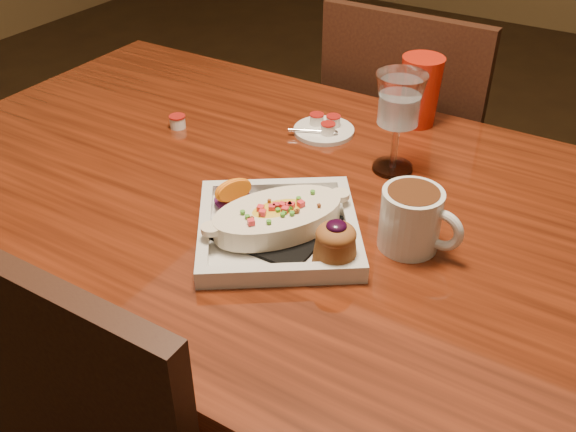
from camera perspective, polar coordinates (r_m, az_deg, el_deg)
The scene contains 8 objects.
table at distance 1.18m, azimuth -0.30°, elevation -1.90°, with size 1.50×0.90×0.75m.
chair_far at distance 1.74m, azimuth 10.67°, elevation 4.92°, with size 0.42×0.42×0.93m.
plate at distance 1.00m, azimuth -0.43°, elevation -0.72°, with size 0.35×0.35×0.08m.
coffee_mug at distance 0.99m, azimuth 11.03°, elevation -0.13°, with size 0.13×0.09×0.10m.
goblet at distance 1.15m, azimuth 9.85°, elevation 9.66°, with size 0.09×0.09×0.19m.
saucer at distance 1.32m, azimuth 3.18°, elevation 7.79°, with size 0.12×0.12×0.08m.
creamer_loose at distance 1.36m, azimuth -9.79°, elevation 8.28°, with size 0.03×0.03×0.03m.
red_tumbler at distance 1.36m, azimuth 11.65°, elevation 10.82°, with size 0.09×0.09×0.14m, color red.
Camera 1 is at (0.50, -0.81, 1.36)m, focal length 40.00 mm.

